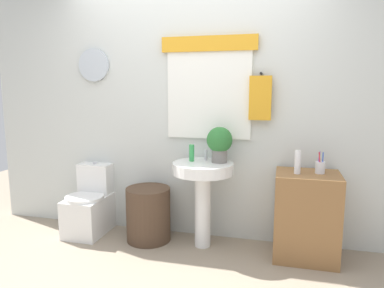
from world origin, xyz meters
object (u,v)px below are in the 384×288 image
(lotion_bottle, at_px, (298,162))
(toothbrush_cup, at_px, (320,167))
(toilet, at_px, (90,206))
(pedestal_sink, at_px, (203,182))
(wooden_cabinet, at_px, (306,216))
(laundry_hamper, at_px, (148,214))
(soap_bottle, at_px, (192,153))
(potted_plant, at_px, (220,142))

(lotion_bottle, distance_m, toothbrush_cup, 0.20)
(toilet, bearing_deg, pedestal_sink, -1.55)
(wooden_cabinet, relative_size, lotion_bottle, 3.78)
(laundry_hamper, xyz_separation_m, soap_bottle, (0.42, 0.05, 0.62))
(soap_bottle, bearing_deg, potted_plant, 2.20)
(laundry_hamper, bearing_deg, lotion_bottle, -1.67)
(wooden_cabinet, height_order, soap_bottle, soap_bottle)
(toilet, relative_size, pedestal_sink, 0.89)
(laundry_hamper, bearing_deg, toilet, 177.17)
(toothbrush_cup, bearing_deg, soap_bottle, 178.47)
(lotion_bottle, bearing_deg, soap_bottle, 174.56)
(potted_plant, bearing_deg, toilet, -178.82)
(laundry_hamper, distance_m, soap_bottle, 0.75)
(laundry_hamper, height_order, toothbrush_cup, toothbrush_cup)
(potted_plant, height_order, toothbrush_cup, potted_plant)
(toilet, xyz_separation_m, soap_bottle, (1.08, 0.02, 0.61))
(pedestal_sink, bearing_deg, lotion_bottle, -2.77)
(soap_bottle, xyz_separation_m, lotion_bottle, (0.95, -0.09, -0.02))
(pedestal_sink, height_order, wooden_cabinet, pedestal_sink)
(pedestal_sink, relative_size, potted_plant, 2.45)
(potted_plant, xyz_separation_m, toothbrush_cup, (0.87, -0.04, -0.17))
(toilet, xyz_separation_m, toothbrush_cup, (2.21, -0.01, 0.54))
(soap_bottle, relative_size, potted_plant, 0.48)
(laundry_hamper, relative_size, pedestal_sink, 0.65)
(laundry_hamper, xyz_separation_m, lotion_bottle, (1.37, -0.04, 0.60))
(potted_plant, bearing_deg, pedestal_sink, -156.80)
(laundry_hamper, xyz_separation_m, pedestal_sink, (0.54, -0.00, 0.35))
(pedestal_sink, bearing_deg, wooden_cabinet, 0.00)
(pedestal_sink, bearing_deg, toilet, 178.45)
(soap_bottle, relative_size, toothbrush_cup, 0.84)
(lotion_bottle, bearing_deg, potted_plant, 171.70)
(wooden_cabinet, relative_size, soap_bottle, 4.87)
(wooden_cabinet, height_order, lotion_bottle, lotion_bottle)
(toilet, bearing_deg, soap_bottle, 0.93)
(wooden_cabinet, xyz_separation_m, potted_plant, (-0.78, 0.06, 0.61))
(soap_bottle, distance_m, potted_plant, 0.28)
(pedestal_sink, distance_m, toothbrush_cup, 1.03)
(toilet, distance_m, toothbrush_cup, 2.28)
(soap_bottle, bearing_deg, pedestal_sink, -22.62)
(lotion_bottle, bearing_deg, laundry_hamper, 178.33)
(laundry_hamper, distance_m, lotion_bottle, 1.49)
(soap_bottle, xyz_separation_m, potted_plant, (0.26, 0.01, 0.11))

